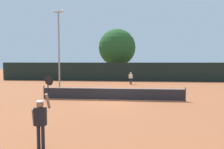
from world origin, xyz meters
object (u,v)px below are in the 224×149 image
at_px(large_tree, 117,48).
at_px(parked_car_near, 180,74).
at_px(player_serving, 41,117).
at_px(tennis_ball, 97,101).
at_px(player_receiving, 131,77).
at_px(light_pole, 59,44).

bearing_deg(large_tree, parked_car_near, -1.08).
bearing_deg(player_serving, tennis_ball, 86.88).
bearing_deg(large_tree, player_serving, -90.95).
relative_size(player_receiving, parked_car_near, 0.38).
distance_m(player_serving, light_pole, 16.60).
bearing_deg(player_receiving, large_tree, -76.19).
xyz_separation_m(light_pole, large_tree, (5.48, 15.30, 0.68)).
xyz_separation_m(tennis_ball, large_tree, (0.04, 22.13, 5.62)).
height_order(tennis_ball, light_pole, light_pole).
bearing_deg(parked_car_near, player_receiving, -134.62).
relative_size(tennis_ball, large_tree, 0.01).
distance_m(player_receiving, tennis_ball, 12.04).
distance_m(player_receiving, parked_car_near, 13.56).
bearing_deg(parked_car_near, tennis_ball, -121.16).
height_order(player_serving, large_tree, large_tree).
height_order(player_receiving, light_pole, light_pole).
height_order(player_receiving, tennis_ball, player_receiving).
bearing_deg(player_receiving, player_serving, 81.38).
bearing_deg(light_pole, player_receiving, 31.26).
relative_size(light_pole, parked_car_near, 2.05).
distance_m(player_receiving, light_pole, 10.21).
bearing_deg(large_tree, light_pole, -109.72).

